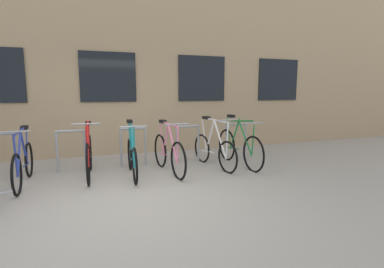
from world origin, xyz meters
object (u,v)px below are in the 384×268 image
object	(u,v)px
bicycle_pink	(169,153)
bicycle_red	(89,155)
bicycle_white	(214,149)
bicycle_green	(239,147)
bicycle_teal	(132,156)
bicycle_blue	(23,163)

from	to	relation	value
bicycle_pink	bicycle_red	world-z (taller)	bicycle_red
bicycle_white	bicycle_green	size ratio (longest dim) A/B	0.90
bicycle_pink	bicycle_green	distance (m)	1.56
bicycle_red	bicycle_green	world-z (taller)	bicycle_green
bicycle_white	bicycle_red	world-z (taller)	bicycle_red
bicycle_teal	bicycle_green	world-z (taller)	bicycle_green
bicycle_white	bicycle_pink	size ratio (longest dim) A/B	0.96
bicycle_pink	bicycle_teal	bearing A→B (deg)	-179.31
bicycle_pink	bicycle_blue	world-z (taller)	bicycle_pink
bicycle_pink	bicycle_green	world-z (taller)	bicycle_green
bicycle_teal	bicycle_green	size ratio (longest dim) A/B	0.90
bicycle_red	bicycle_green	distance (m)	3.01
bicycle_green	bicycle_blue	bearing A→B (deg)	179.88
bicycle_white	bicycle_red	xyz separation A→B (m)	(-2.44, 0.13, 0.02)
bicycle_pink	bicycle_red	size ratio (longest dim) A/B	0.97
bicycle_blue	bicycle_red	world-z (taller)	bicycle_red
bicycle_blue	bicycle_red	xyz separation A→B (m)	(1.04, 0.16, 0.03)
bicycle_white	bicycle_pink	xyz separation A→B (m)	(-0.99, -0.09, 0.01)
bicycle_red	bicycle_green	xyz separation A→B (m)	(3.01, -0.16, 0.00)
bicycle_white	bicycle_blue	distance (m)	3.48
bicycle_white	bicycle_blue	world-z (taller)	bicycle_white
bicycle_white	bicycle_green	xyz separation A→B (m)	(0.56, -0.03, 0.02)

